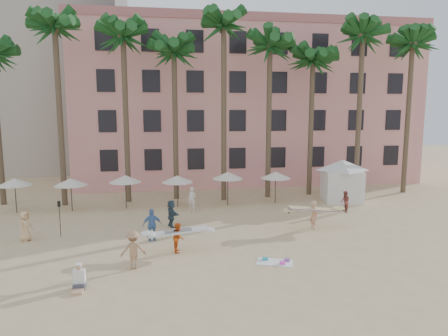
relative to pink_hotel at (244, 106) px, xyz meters
name	(u,v)px	position (x,y,z in m)	size (l,w,h in m)	color
ground	(208,267)	(-7.00, -26.00, -8.00)	(120.00, 120.00, 0.00)	#D1B789
pink_hotel	(244,106)	(0.00, 0.00, 0.00)	(35.00, 14.00, 16.00)	#EA9D8E
palm_row	(193,43)	(-6.49, -11.00, 4.97)	(44.40, 5.40, 16.30)	brown
umbrella_row	(152,179)	(-10.00, -13.50, -5.67)	(22.50, 2.70, 2.73)	#332B23
cabana	(342,177)	(5.76, -13.41, -5.93)	(5.27, 5.27, 3.50)	silver
beach_towel	(276,262)	(-3.53, -25.91, -7.97)	(2.04, 1.58, 0.14)	white
carrier_yellow	(314,213)	(0.49, -20.68, -6.96)	(3.36, 0.82, 1.85)	tan
carrier_white	(178,236)	(-8.34, -23.63, -7.12)	(3.28, 0.94, 1.60)	#D95516
beachgoers	(170,221)	(-8.73, -20.67, -7.09)	(22.28, 11.21, 1.92)	silver
paddle	(60,214)	(-15.30, -20.02, -6.59)	(0.18, 0.04, 2.23)	black
seated_man	(79,281)	(-12.73, -27.62, -7.61)	(0.49, 0.86, 1.12)	#3F3F4C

